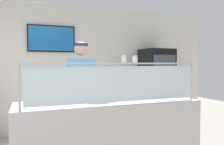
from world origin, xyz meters
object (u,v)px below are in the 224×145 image
at_px(pizza_tray, 99,100).
at_px(parmesan_shaker, 124,59).
at_px(pizza_server, 99,99).
at_px(pepper_flake_shaker, 135,60).
at_px(drink_fridge, 156,88).
at_px(worker_figure, 82,92).

distance_m(pizza_tray, parmesan_shaker, 0.64).
xyz_separation_m(pizza_server, pepper_flake_shaker, (0.35, -0.30, 0.49)).
relative_size(parmesan_shaker, pepper_flake_shaker, 1.04).
bearing_deg(pizza_server, pizza_tray, 61.53).
relative_size(pizza_server, drink_fridge, 0.16).
bearing_deg(pizza_tray, drink_fridge, 42.00).
bearing_deg(drink_fridge, parmesan_shaker, -129.93).
bearing_deg(pepper_flake_shaker, pizza_server, 139.38).
bearing_deg(worker_figure, parmesan_shaker, -73.20).
distance_m(pizza_server, drink_fridge, 2.62).
distance_m(pizza_tray, pepper_flake_shaker, 0.70).
height_order(pizza_tray, worker_figure, worker_figure).
height_order(pepper_flake_shaker, drink_fridge, drink_fridge).
xyz_separation_m(pizza_tray, parmesan_shaker, (0.21, -0.32, 0.51)).
bearing_deg(parmesan_shaker, pizza_tray, 122.52).
height_order(pizza_server, pepper_flake_shaker, pepper_flake_shaker).
xyz_separation_m(pizza_server, worker_figure, (-0.07, 0.63, 0.02)).
relative_size(pizza_tray, worker_figure, 0.24).
xyz_separation_m(pizza_tray, drink_fridge, (1.94, 1.74, -0.08)).
xyz_separation_m(pizza_server, parmesan_shaker, (0.21, -0.30, 0.49)).
height_order(pepper_flake_shaker, worker_figure, worker_figure).
bearing_deg(worker_figure, pizza_server, -83.51).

